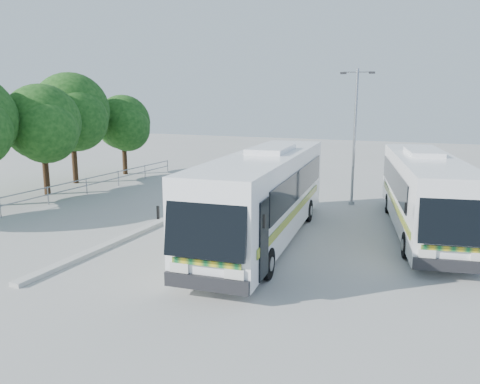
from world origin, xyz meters
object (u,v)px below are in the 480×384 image
at_px(coach_adjacent, 424,191).
at_px(lamppost, 355,131).
at_px(tree_far_c, 43,123).
at_px(tree_far_d, 72,111).
at_px(tree_far_e, 124,122).
at_px(coach_main, 264,194).

bearing_deg(coach_adjacent, lamppost, 120.58).
xyz_separation_m(tree_far_c, tree_far_d, (-1.19, 3.70, 0.56)).
relative_size(tree_far_d, coach_adjacent, 0.62).
xyz_separation_m(tree_far_e, coach_main, (15.57, -11.73, -1.97)).
bearing_deg(lamppost, coach_adjacent, -54.95).
height_order(coach_adjacent, lamppost, lamppost).
relative_size(tree_far_c, tree_far_e, 1.10).
distance_m(tree_far_d, coach_adjacent, 22.51).
bearing_deg(tree_far_e, lamppost, -11.91).
xyz_separation_m(coach_main, lamppost, (2.06, 8.02, 2.03)).
distance_m(tree_far_d, coach_main, 18.02).
height_order(tree_far_d, tree_far_e, tree_far_d).
bearing_deg(tree_far_d, lamppost, 2.44).
relative_size(coach_main, coach_adjacent, 1.07).
relative_size(tree_far_c, tree_far_d, 0.88).
xyz_separation_m(tree_far_d, coach_main, (16.25, -7.23, -2.90)).
bearing_deg(coach_main, tree_far_e, 137.56).
bearing_deg(tree_far_e, coach_main, -37.01).
height_order(tree_far_d, coach_adjacent, tree_far_d).
height_order(tree_far_c, coach_adjacent, tree_far_c).
height_order(tree_far_e, lamppost, lamppost).
bearing_deg(coach_main, lamppost, 70.16).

